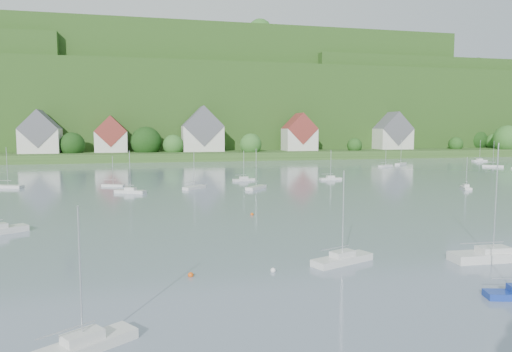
{
  "coord_description": "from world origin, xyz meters",
  "views": [
    {
      "loc": [
        -17.91,
        -2.3,
        11.86
      ],
      "look_at": [
        0.33,
        75.0,
        4.0
      ],
      "focal_mm": 33.37,
      "sensor_mm": 36.0,
      "label": 1
    }
  ],
  "objects": [
    {
      "name": "near_sailboat_4",
      "position": [
        12.65,
        33.71,
        0.51
      ],
      "size": [
        7.99,
        2.64,
        10.63
      ],
      "rotation": [
        0.0,
        0.0,
        -0.06
      ],
      "color": "silver",
      "rests_on": "ground"
    },
    {
      "name": "village_building_4",
      "position": [
        90.0,
        190.0,
        9.59
      ],
      "size": [
        15.0,
        10.4,
        16.5
      ],
      "color": "beige",
      "rests_on": "far_shore_strip"
    },
    {
      "name": "mooring_buoy_0",
      "position": [
        -14.46,
        35.27,
        0.0
      ],
      "size": [
        0.47,
        0.47,
        0.47
      ],
      "primitive_type": "sphere",
      "color": "#D15011",
      "rests_on": "ground"
    },
    {
      "name": "far_sailboat_cluster",
      "position": [
        4.55,
        115.79,
        0.36
      ],
      "size": [
        195.69,
        80.2,
        8.53
      ],
      "color": "silver",
      "rests_on": "ground"
    },
    {
      "name": "mooring_buoy_1",
      "position": [
        -7.66,
        34.95,
        0.0
      ],
      "size": [
        0.45,
        0.45,
        0.45
      ],
      "primitive_type": "sphere",
      "color": "white",
      "rests_on": "ground"
    },
    {
      "name": "village_building_1",
      "position": [
        -30.0,
        189.0,
        8.75
      ],
      "size": [
        12.0,
        9.36,
        14.0
      ],
      "color": "beige",
      "rests_on": "far_shore_strip"
    },
    {
      "name": "far_shore_strip",
      "position": [
        0.0,
        200.0,
        1.5
      ],
      "size": [
        600.0,
        60.0,
        3.0
      ],
      "primitive_type": "cube",
      "color": "#2B491B",
      "rests_on": "ground"
    },
    {
      "name": "village_building_2",
      "position": [
        5.0,
        188.0,
        10.27
      ],
      "size": [
        16.0,
        11.44,
        18.0
      ],
      "color": "beige",
      "rests_on": "far_shore_strip"
    },
    {
      "name": "near_sailboat_3",
      "position": [
        -0.98,
        36.07,
        0.44
      ],
      "size": [
        6.3,
        3.85,
        8.24
      ],
      "rotation": [
        0.0,
        0.0,
        0.38
      ],
      "color": "silver",
      "rests_on": "ground"
    },
    {
      "name": "village_building_3",
      "position": [
        45.0,
        186.0,
        9.43
      ],
      "size": [
        13.0,
        10.4,
        15.5
      ],
      "color": "beige",
      "rests_on": "far_shore_strip"
    },
    {
      "name": "mooring_buoy_3",
      "position": [
        -3.55,
        60.92,
        0.0
      ],
      "size": [
        0.46,
        0.46,
        0.46
      ],
      "primitive_type": "sphere",
      "color": "#D15011",
      "rests_on": "ground"
    },
    {
      "name": "village_building_0",
      "position": [
        -55.0,
        187.0,
        9.51
      ],
      "size": [
        14.0,
        10.4,
        16.0
      ],
      "color": "beige",
      "rests_on": "far_shore_strip"
    },
    {
      "name": "near_sailboat_0",
      "position": [
        -21.32,
        23.54,
        0.43
      ],
      "size": [
        5.75,
        4.68,
        7.9
      ],
      "rotation": [
        0.0,
        0.0,
        0.6
      ],
      "color": "silver",
      "rests_on": "ground"
    },
    {
      "name": "forested_ridge",
      "position": [
        0.39,
        268.57,
        22.89
      ],
      "size": [
        620.0,
        181.22,
        69.89
      ],
      "color": "#1C4114",
      "rests_on": "ground"
    }
  ]
}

